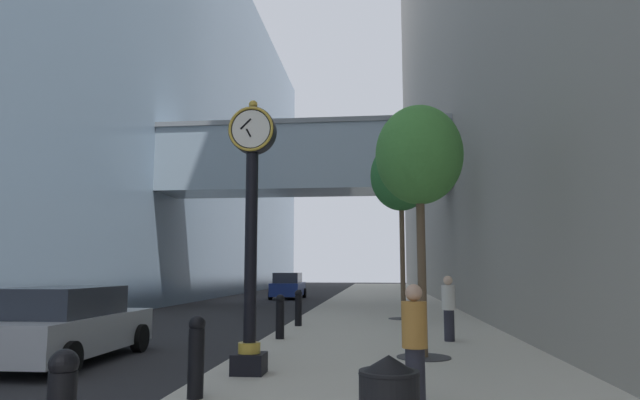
% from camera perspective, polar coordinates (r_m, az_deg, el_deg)
% --- Properties ---
extents(ground_plane, '(110.00, 110.00, 0.00)m').
position_cam_1_polar(ground_plane, '(28.87, 0.02, -11.08)').
color(ground_plane, '#262628').
rests_on(ground_plane, ground).
extents(sidewalk_right, '(6.60, 80.00, 0.14)m').
position_cam_1_polar(sidewalk_right, '(31.71, 6.65, -10.56)').
color(sidewalk_right, beige).
rests_on(sidewalk_right, ground).
extents(building_block_left, '(23.93, 80.00, 26.25)m').
position_cam_1_polar(building_block_left, '(36.91, -19.38, 10.75)').
color(building_block_left, '#758EA8').
rests_on(building_block_left, ground).
extents(street_clock, '(0.84, 0.55, 4.85)m').
position_cam_1_polar(street_clock, '(9.81, -7.17, -2.00)').
color(street_clock, black).
rests_on(street_clock, sidewalk_right).
extents(bollard_second, '(0.24, 0.24, 1.14)m').
position_cam_1_polar(bollard_second, '(8.18, -12.75, -15.41)').
color(bollard_second, black).
rests_on(bollard_second, sidewalk_right).
extents(bollard_third, '(0.24, 0.24, 1.14)m').
position_cam_1_polar(bollard_third, '(11.37, -7.23, -13.19)').
color(bollard_third, black).
rests_on(bollard_third, sidewalk_right).
extents(bollard_fourth, '(0.24, 0.24, 1.14)m').
position_cam_1_polar(bollard_fourth, '(14.61, -4.18, -11.90)').
color(bollard_fourth, black).
rests_on(bollard_fourth, sidewalk_right).
extents(bollard_fifth, '(0.24, 0.24, 1.14)m').
position_cam_1_polar(bollard_fifth, '(17.89, -2.27, -11.06)').
color(bollard_fifth, black).
rests_on(bollard_fifth, sidewalk_right).
extents(street_tree_near, '(1.85, 1.85, 5.28)m').
position_cam_1_polar(street_tree_near, '(11.90, 10.27, 4.41)').
color(street_tree_near, '#333335').
rests_on(street_tree_near, sidewalk_right).
extents(street_tree_mid_near, '(2.29, 2.29, 6.61)m').
position_cam_1_polar(street_tree_mid_near, '(20.84, 8.42, 2.40)').
color(street_tree_mid_near, '#333335').
rests_on(street_tree_mid_near, sidewalk_right).
extents(pedestrian_walking, '(0.36, 0.47, 1.59)m').
position_cam_1_polar(pedestrian_walking, '(7.61, 9.81, -14.33)').
color(pedestrian_walking, '#23232D').
rests_on(pedestrian_walking, sidewalk_right).
extents(pedestrian_by_clock, '(0.48, 0.48, 1.63)m').
position_cam_1_polar(pedestrian_by_clock, '(14.47, 13.24, -10.72)').
color(pedestrian_by_clock, '#23232D').
rests_on(pedestrian_by_clock, sidewalk_right).
extents(car_silver_near, '(2.16, 4.53, 1.56)m').
position_cam_1_polar(car_silver_near, '(12.92, -24.95, -11.72)').
color(car_silver_near, '#B7BABF').
rests_on(car_silver_near, ground).
extents(car_blue_mid, '(2.16, 4.49, 1.72)m').
position_cam_1_polar(car_blue_mid, '(37.08, -3.35, -8.94)').
color(car_blue_mid, navy).
rests_on(car_blue_mid, ground).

